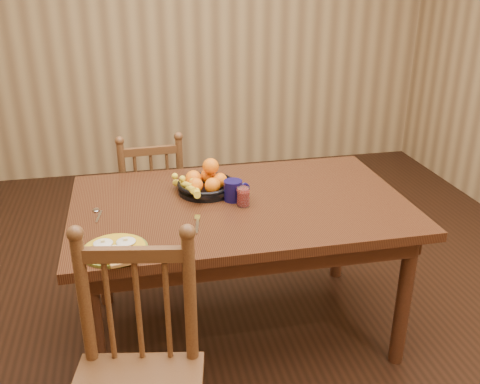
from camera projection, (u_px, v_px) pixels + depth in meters
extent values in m
cube|color=black|center=(240.00, 329.00, 2.87)|extent=(4.50, 5.00, 0.01)
cube|color=brown|center=(179.00, 20.00, 4.58)|extent=(4.50, 0.01, 2.70)
cube|color=black|center=(240.00, 206.00, 2.58)|extent=(1.60, 1.00, 0.04)
cube|color=#321B0E|center=(224.00, 187.00, 2.99)|extent=(1.40, 0.04, 0.10)
cube|color=#321B0E|center=(261.00, 263.00, 2.23)|extent=(1.40, 0.04, 0.10)
cube|color=#321B0E|center=(377.00, 206.00, 2.75)|extent=(0.04, 0.84, 0.10)
cube|color=#321B0E|center=(88.00, 234.00, 2.47)|extent=(0.04, 0.84, 0.10)
cylinder|color=#321B0E|center=(97.00, 341.00, 2.24)|extent=(0.07, 0.07, 0.70)
cylinder|color=#321B0E|center=(404.00, 300.00, 2.51)|extent=(0.07, 0.07, 0.70)
cylinder|color=#321B0E|center=(101.00, 248.00, 2.95)|extent=(0.07, 0.07, 0.70)
cylinder|color=#321B0E|center=(339.00, 225.00, 3.22)|extent=(0.07, 0.07, 0.70)
cube|color=#442414|center=(152.00, 203.00, 3.36)|extent=(0.42, 0.40, 0.04)
cylinder|color=#442414|center=(176.00, 220.00, 3.63)|extent=(0.03, 0.03, 0.40)
cylinder|color=#442414|center=(126.00, 226.00, 3.55)|extent=(0.03, 0.03, 0.40)
cylinder|color=#442414|center=(183.00, 242.00, 3.35)|extent=(0.03, 0.03, 0.40)
cylinder|color=#442414|center=(129.00, 248.00, 3.27)|extent=(0.03, 0.03, 0.40)
cylinder|color=#442414|center=(180.00, 175.00, 3.15)|extent=(0.04, 0.04, 0.48)
cylinder|color=#442414|center=(123.00, 180.00, 3.08)|extent=(0.04, 0.04, 0.48)
cylinder|color=#442414|center=(153.00, 185.00, 3.13)|extent=(0.02, 0.02, 0.37)
cube|color=#442414|center=(150.00, 151.00, 3.05)|extent=(0.33, 0.04, 0.05)
cylinder|color=#442414|center=(84.00, 301.00, 1.86)|extent=(0.05, 0.05, 0.53)
cylinder|color=#442414|center=(190.00, 300.00, 1.87)|extent=(0.05, 0.05, 0.53)
cylinder|color=#442414|center=(139.00, 313.00, 1.88)|extent=(0.02, 0.02, 0.41)
cube|color=#442414|center=(133.00, 255.00, 1.79)|extent=(0.37, 0.10, 0.05)
cylinder|color=#59601E|center=(115.00, 250.00, 2.13)|extent=(0.26, 0.26, 0.01)
cylinder|color=gold|center=(115.00, 249.00, 2.12)|extent=(0.24, 0.24, 0.01)
ellipsoid|color=silver|center=(103.00, 243.00, 2.14)|extent=(0.08, 0.08, 0.01)
cube|color=#F2E08C|center=(103.00, 241.00, 2.14)|extent=(0.02, 0.02, 0.01)
ellipsoid|color=silver|center=(126.00, 242.00, 2.16)|extent=(0.08, 0.08, 0.01)
cube|color=#F2E08C|center=(126.00, 239.00, 2.15)|extent=(0.02, 0.02, 0.01)
ellipsoid|color=silver|center=(114.00, 250.00, 2.09)|extent=(0.08, 0.08, 0.01)
cube|color=#F2E08C|center=(114.00, 247.00, 2.09)|extent=(0.02, 0.02, 0.01)
cube|color=brown|center=(122.00, 258.00, 2.03)|extent=(0.12, 0.12, 0.01)
cube|color=silver|center=(197.00, 226.00, 2.33)|extent=(0.04, 0.14, 0.00)
cube|color=silver|center=(197.00, 217.00, 2.41)|extent=(0.03, 0.05, 0.00)
cube|color=silver|center=(99.00, 217.00, 2.41)|extent=(0.03, 0.12, 0.00)
ellipsoid|color=silver|center=(96.00, 210.00, 2.48)|extent=(0.03, 0.04, 0.01)
cylinder|color=#0E0A39|center=(233.00, 190.00, 2.57)|extent=(0.09, 0.09, 0.10)
torus|color=#0E0A39|center=(244.00, 190.00, 2.58)|extent=(0.07, 0.04, 0.07)
cylinder|color=black|center=(233.00, 182.00, 2.55)|extent=(0.08, 0.08, 0.00)
cylinder|color=silver|center=(243.00, 197.00, 2.51)|extent=(0.06, 0.06, 0.09)
cylinder|color=maroon|center=(243.00, 198.00, 2.51)|extent=(0.05, 0.05, 0.07)
cylinder|color=black|center=(206.00, 190.00, 2.68)|extent=(0.28, 0.28, 0.02)
torus|color=black|center=(206.00, 184.00, 2.66)|extent=(0.29, 0.29, 0.02)
cylinder|color=black|center=(206.00, 191.00, 2.68)|extent=(0.10, 0.10, 0.01)
sphere|color=orange|center=(220.00, 180.00, 2.67)|extent=(0.07, 0.07, 0.07)
sphere|color=orange|center=(208.00, 176.00, 2.72)|extent=(0.08, 0.08, 0.08)
sphere|color=orange|center=(194.00, 178.00, 2.68)|extent=(0.08, 0.08, 0.08)
sphere|color=orange|center=(196.00, 185.00, 2.61)|extent=(0.07, 0.07, 0.07)
sphere|color=orange|center=(213.00, 186.00, 2.60)|extent=(0.08, 0.08, 0.08)
sphere|color=orange|center=(211.00, 166.00, 2.66)|extent=(0.08, 0.08, 0.08)
cylinder|color=yellow|center=(189.00, 188.00, 2.61)|extent=(0.10, 0.17, 0.07)
cylinder|color=yellow|center=(184.00, 185.00, 2.65)|extent=(0.14, 0.15, 0.07)
cylinder|color=yellow|center=(197.00, 192.00, 2.57)|extent=(0.06, 0.18, 0.07)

